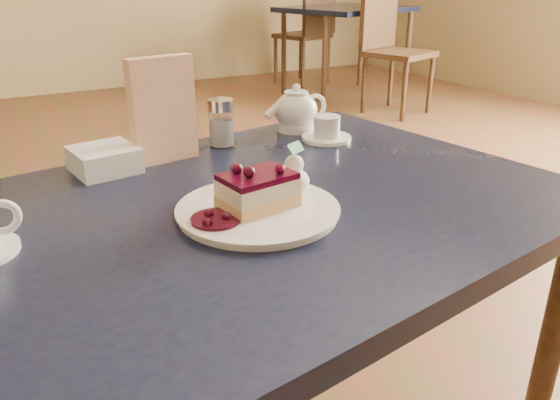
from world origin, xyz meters
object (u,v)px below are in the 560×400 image
cheesecake_slice (258,191)px  main_table (243,245)px  dessert_plate (258,211)px  bg_table_far_right (343,88)px  tea_set (302,115)px

cheesecake_slice → main_table: bearing=90.0°
dessert_plate → bg_table_far_right: size_ratio=0.13×
main_table → dessert_plate: 0.09m
main_table → bg_table_far_right: (2.54, 3.23, -0.55)m
cheesecake_slice → bg_table_far_right: cheesecake_slice is taller
main_table → tea_set: size_ratio=5.73×
dessert_plate → bg_table_far_right: (2.53, 3.28, -0.63)m
bg_table_far_right → dessert_plate: bearing=-143.5°
cheesecake_slice → tea_set: size_ratio=0.58×
main_table → dessert_plate: (0.01, -0.05, 0.08)m
cheesecake_slice → bg_table_far_right: size_ratio=0.07×
main_table → tea_set: tea_set is taller
dessert_plate → bg_table_far_right: bearing=52.3°
dessert_plate → tea_set: 0.48m
tea_set → main_table: bearing=-134.1°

